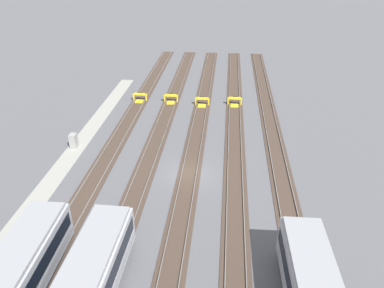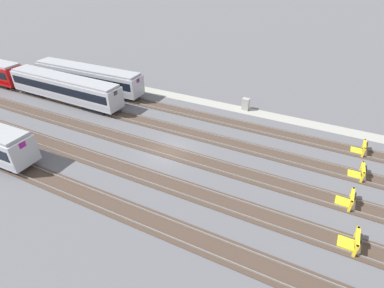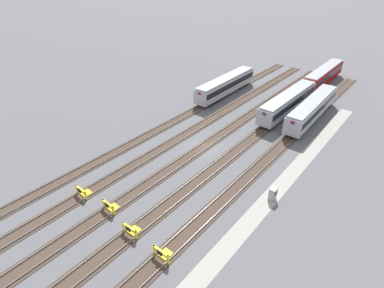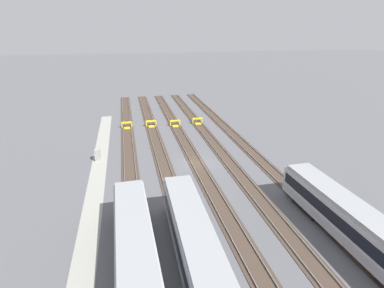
# 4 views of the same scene
# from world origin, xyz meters

# --- Properties ---
(ground_plane) EXTENTS (400.00, 400.00, 0.00)m
(ground_plane) POSITION_xyz_m (0.00, 0.00, 0.00)
(ground_plane) COLOR #5B5B60
(service_walkway) EXTENTS (54.00, 2.00, 0.01)m
(service_walkway) POSITION_xyz_m (0.00, -12.98, 0.00)
(service_walkway) COLOR #9E9E93
(service_walkway) RESTS_ON ground
(rail_track_nearest) EXTENTS (90.00, 2.23, 0.21)m
(rail_track_nearest) POSITION_xyz_m (0.00, -8.95, 0.04)
(rail_track_nearest) COLOR #47382D
(rail_track_nearest) RESTS_ON ground
(rail_track_near_inner) EXTENTS (90.00, 2.23, 0.21)m
(rail_track_near_inner) POSITION_xyz_m (0.00, -4.48, 0.04)
(rail_track_near_inner) COLOR #47382D
(rail_track_near_inner) RESTS_ON ground
(rail_track_middle) EXTENTS (90.00, 2.24, 0.21)m
(rail_track_middle) POSITION_xyz_m (0.00, 0.00, 0.04)
(rail_track_middle) COLOR #47382D
(rail_track_middle) RESTS_ON ground
(rail_track_far_inner) EXTENTS (90.00, 2.23, 0.21)m
(rail_track_far_inner) POSITION_xyz_m (0.00, 4.48, 0.04)
(rail_track_far_inner) COLOR #47382D
(rail_track_far_inner) RESTS_ON ground
(rail_track_farthest) EXTENTS (90.00, 2.23, 0.21)m
(rail_track_farthest) POSITION_xyz_m (0.00, 8.95, 0.04)
(rail_track_farthest) COLOR #47382D
(rail_track_farthest) RESTS_ON ground
(subway_car_front_row_leftmost) EXTENTS (18.05, 3.18, 3.70)m
(subway_car_front_row_leftmost) POSITION_xyz_m (18.97, 8.94, 2.04)
(subway_car_front_row_leftmost) COLOR #ADAFB7
(subway_car_front_row_leftmost) RESTS_ON ground
(subway_car_front_row_left_inner) EXTENTS (18.06, 3.25, 3.70)m
(subway_car_front_row_left_inner) POSITION_xyz_m (18.97, -8.93, 2.04)
(subway_car_front_row_left_inner) COLOR #ADAFB7
(subway_car_front_row_left_inner) RESTS_ON ground
(subway_car_front_row_centre) EXTENTS (18.02, 2.94, 3.70)m
(subway_car_front_row_centre) POSITION_xyz_m (37.71, -4.48, 2.04)
(subway_car_front_row_centre) COLOR #A80F0F
(subway_car_front_row_centre) RESTS_ON ground
(subway_car_front_row_right_inner) EXTENTS (18.04, 3.07, 3.70)m
(subway_car_front_row_right_inner) POSITION_xyz_m (18.97, -4.52, 2.04)
(subway_car_front_row_right_inner) COLOR #ADAFB7
(subway_car_front_row_right_inner) RESTS_ON ground
(bumper_stop_nearest_track) EXTENTS (1.35, 2.00, 1.22)m
(bumper_stop_nearest_track) POSITION_xyz_m (-18.02, -8.95, 0.51)
(bumper_stop_nearest_track) COLOR yellow
(bumper_stop_nearest_track) RESTS_ON ground
(bumper_stop_near_inner_track) EXTENTS (1.37, 2.01, 1.22)m
(bumper_stop_near_inner_track) POSITION_xyz_m (-17.97, -4.47, 0.51)
(bumper_stop_near_inner_track) COLOR yellow
(bumper_stop_near_inner_track) RESTS_ON ground
(bumper_stop_middle_track) EXTENTS (1.36, 2.01, 1.22)m
(bumper_stop_middle_track) POSITION_xyz_m (-17.23, -0.01, 0.51)
(bumper_stop_middle_track) COLOR yellow
(bumper_stop_middle_track) RESTS_ON ground
(bumper_stop_far_inner_track) EXTENTS (1.35, 2.00, 1.22)m
(bumper_stop_far_inner_track) POSITION_xyz_m (-17.75, 4.47, 0.51)
(bumper_stop_far_inner_track) COLOR yellow
(bumper_stop_far_inner_track) RESTS_ON ground
(electrical_cabinet) EXTENTS (0.90, 0.73, 1.60)m
(electrical_cabinet) POSITION_xyz_m (-4.10, -13.24, 0.80)
(electrical_cabinet) COLOR #9E9E99
(electrical_cabinet) RESTS_ON ground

